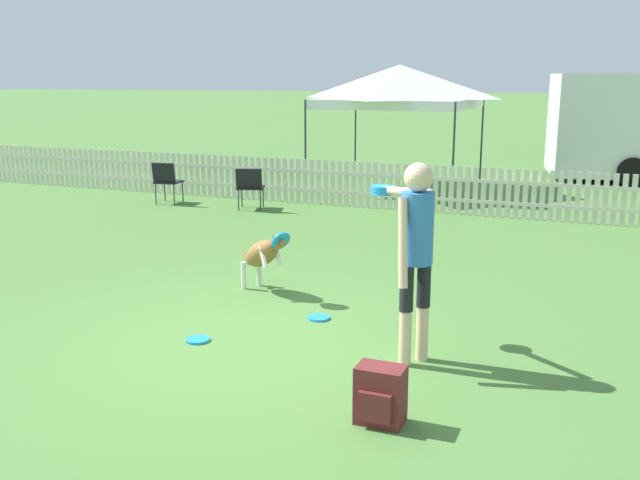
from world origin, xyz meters
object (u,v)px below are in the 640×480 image
Objects in this scene: frisbee_near_handler at (319,318)px; leaping_dog at (263,254)px; folding_chair_blue_left at (167,179)px; folding_chair_green_right at (250,185)px; canopy_tent_main at (400,86)px; backpack_on_grass at (380,395)px; handler_person at (414,238)px; frisbee_midfield at (198,340)px.

leaping_dog is at bearing 147.21° from frisbee_near_handler.
folding_chair_green_right is at bearing 173.74° from folding_chair_blue_left.
frisbee_near_handler is at bearing -78.82° from canopy_tent_main.
handler_person is at bearing 94.83° from backpack_on_grass.
frisbee_near_handler is 6.43m from folding_chair_green_right.
handler_person is 1.52m from backpack_on_grass.
handler_person reaches higher than folding_chair_green_right.
leaping_dog is 6.45m from folding_chair_blue_left.
handler_person is 2.30m from frisbee_midfield.
canopy_tent_main reaches higher than frisbee_midfield.
frisbee_midfield is 0.28× the size of folding_chair_green_right.
leaping_dog is 1.20× the size of folding_chair_green_right.
folding_chair_green_right is (-4.77, 6.03, -0.64)m from handler_person.
frisbee_near_handler and frisbee_midfield have the same top height.
frisbee_midfield is (-2.00, -0.31, -1.10)m from handler_person.
frisbee_midfield is 7.80m from folding_chair_blue_left.
canopy_tent_main reaches higher than leaping_dog.
canopy_tent_main reaches higher than frisbee_near_handler.
handler_person is 1.84× the size of leaping_dog.
backpack_on_grass is at bearing -23.49° from frisbee_midfield.
frisbee_near_handler is 2.33m from backpack_on_grass.
leaping_dog is 4.22× the size of frisbee_midfield.
frisbee_midfield is at bearing -84.61° from canopy_tent_main.
handler_person is 1.76m from frisbee_near_handler.
folding_chair_blue_left is (-6.59, 5.97, -0.62)m from handler_person.
leaping_dog reaches higher than backpack_on_grass.
frisbee_midfield is at bearing 118.19° from folding_chair_blue_left.
handler_person is at bearing 90.21° from leaping_dog.
canopy_tent_main is (3.66, 3.61, 1.76)m from folding_chair_blue_left.
leaping_dog is 5.40m from folding_chair_green_right.
folding_chair_blue_left is (-4.60, 6.28, 0.48)m from frisbee_midfield.
handler_person is 7.71m from folding_chair_green_right.
backpack_on_grass is 0.54× the size of folding_chair_green_right.
frisbee_near_handler is at bearing 123.47° from backpack_on_grass.
folding_chair_blue_left reaches higher than frisbee_midfield.
frisbee_near_handler is 0.52× the size of backpack_on_grass.
backpack_on_grass is 11.40m from canopy_tent_main.
folding_chair_green_right reaches higher than frisbee_midfield.
handler_person is 8.92m from folding_chair_blue_left.
backpack_on_grass is at bearing 73.31° from leaping_dog.
backpack_on_grass is 9.83m from folding_chair_blue_left.
leaping_dog is 2.21× the size of backpack_on_grass.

